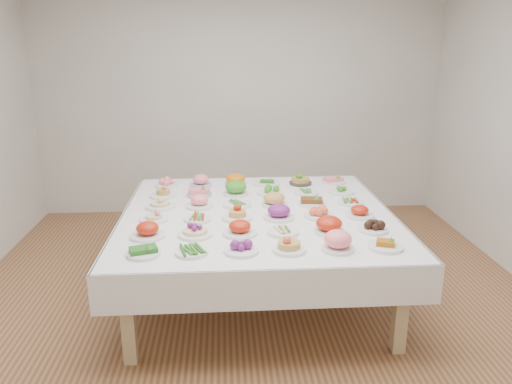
{
  "coord_description": "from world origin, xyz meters",
  "views": [
    {
      "loc": [
        -0.23,
        -3.75,
        2.11
      ],
      "look_at": [
        0.05,
        0.35,
        0.88
      ],
      "focal_mm": 35.0,
      "sensor_mm": 36.0,
      "label": 1
    }
  ],
  "objects": [
    {
      "name": "dish_13",
      "position": [
        -0.44,
        0.02,
        0.77
      ],
      "size": [
        0.22,
        0.22,
        0.05
      ],
      "color": "white",
      "rests_on": "display_table"
    },
    {
      "name": "dish_30",
      "position": [
        -0.78,
        1.03,
        0.8
      ],
      "size": [
        0.23,
        0.23,
        0.1
      ],
      "color": "white",
      "rests_on": "display_table"
    },
    {
      "name": "dish_18",
      "position": [
        -0.77,
        0.37,
        0.82
      ],
      "size": [
        0.27,
        0.27,
        0.15
      ],
      "color": "white",
      "rests_on": "display_table"
    },
    {
      "name": "dish_5",
      "position": [
        0.88,
        -0.63,
        0.79
      ],
      "size": [
        0.24,
        0.24,
        0.09
      ],
      "color": "white",
      "rests_on": "display_table"
    },
    {
      "name": "dish_32",
      "position": [
        -0.1,
        1.03,
        0.81
      ],
      "size": [
        0.22,
        0.22,
        0.13
      ],
      "color": "white",
      "rests_on": "display_table"
    },
    {
      "name": "room_envelope",
      "position": [
        0.0,
        0.0,
        1.83
      ],
      "size": [
        5.02,
        5.02,
        2.81
      ],
      "color": "#9B6940",
      "rests_on": "ground"
    },
    {
      "name": "dish_25",
      "position": [
        -0.45,
        0.69,
        0.8
      ],
      "size": [
        0.22,
        0.22,
        0.11
      ],
      "color": "#4C66B2",
      "rests_on": "display_table"
    },
    {
      "name": "dish_17",
      "position": [
        0.88,
        0.02,
        0.81
      ],
      "size": [
        0.23,
        0.23,
        0.13
      ],
      "color": "white",
      "rests_on": "display_table"
    },
    {
      "name": "dish_9",
      "position": [
        0.21,
        -0.31,
        0.77
      ],
      "size": [
        0.23,
        0.23,
        0.06
      ],
      "color": "white",
      "rests_on": "display_table"
    },
    {
      "name": "dish_21",
      "position": [
        0.21,
        0.35,
        0.81
      ],
      "size": [
        0.22,
        0.22,
        0.13
      ],
      "color": "white",
      "rests_on": "display_table"
    },
    {
      "name": "dish_7",
      "position": [
        -0.44,
        -0.31,
        0.82
      ],
      "size": [
        0.28,
        0.28,
        0.15
      ],
      "color": "white",
      "rests_on": "display_table"
    },
    {
      "name": "dish_4",
      "position": [
        0.55,
        -0.64,
        0.82
      ],
      "size": [
        0.24,
        0.24,
        0.15
      ],
      "color": "white",
      "rests_on": "display_table"
    },
    {
      "name": "dish_12",
      "position": [
        -0.78,
        0.04,
        0.81
      ],
      "size": [
        0.23,
        0.23,
        0.12
      ],
      "color": "white",
      "rests_on": "display_table"
    },
    {
      "name": "display_table",
      "position": [
        0.05,
        0.2,
        0.69
      ],
      "size": [
        2.25,
        2.25,
        0.75
      ],
      "color": "white",
      "rests_on": "ground"
    },
    {
      "name": "dish_31",
      "position": [
        -0.45,
        1.02,
        0.81
      ],
      "size": [
        0.22,
        0.22,
        0.13
      ],
      "color": "#4C66B2",
      "rests_on": "display_table"
    },
    {
      "name": "dish_22",
      "position": [
        0.54,
        0.36,
        0.8
      ],
      "size": [
        0.23,
        0.23,
        0.11
      ],
      "color": "white",
      "rests_on": "display_table"
    },
    {
      "name": "dish_1",
      "position": [
        -0.45,
        -0.63,
        0.77
      ],
      "size": [
        0.24,
        0.22,
        0.06
      ],
      "color": "white",
      "rests_on": "display_table"
    },
    {
      "name": "dish_3",
      "position": [
        0.21,
        -0.63,
        0.81
      ],
      "size": [
        0.23,
        0.23,
        0.13
      ],
      "color": "white",
      "rests_on": "display_table"
    },
    {
      "name": "dish_27",
      "position": [
        0.21,
        0.7,
        0.8
      ],
      "size": [
        0.24,
        0.24,
        0.11
      ],
      "color": "white",
      "rests_on": "display_table"
    },
    {
      "name": "dish_11",
      "position": [
        0.89,
        -0.3,
        0.8
      ],
      "size": [
        0.22,
        0.22,
        0.1
      ],
      "color": "white",
      "rests_on": "display_table"
    },
    {
      "name": "dish_20",
      "position": [
        -0.11,
        0.37,
        0.77
      ],
      "size": [
        0.25,
        0.24,
        0.06
      ],
      "color": "white",
      "rests_on": "display_table"
    },
    {
      "name": "dish_23",
      "position": [
        0.89,
        0.37,
        0.77
      ],
      "size": [
        0.22,
        0.22,
        0.05
      ],
      "color": "white",
      "rests_on": "display_table"
    },
    {
      "name": "dish_26",
      "position": [
        -0.11,
        0.7,
        0.82
      ],
      "size": [
        0.24,
        0.24,
        0.14
      ],
      "color": "white",
      "rests_on": "display_table"
    },
    {
      "name": "dish_29",
      "position": [
        0.89,
        0.69,
        0.79
      ],
      "size": [
        0.24,
        0.24,
        0.1
      ],
      "color": "white",
      "rests_on": "display_table"
    },
    {
      "name": "dish_34",
      "position": [
        0.55,
        1.02,
        0.81
      ],
      "size": [
        0.22,
        0.22,
        0.13
      ],
      "color": "#2C2A27",
      "rests_on": "display_table"
    },
    {
      "name": "dish_15",
      "position": [
        0.22,
        0.02,
        0.82
      ],
      "size": [
        0.25,
        0.25,
        0.15
      ],
      "color": "white",
      "rests_on": "display_table"
    },
    {
      "name": "dish_24",
      "position": [
        -0.78,
        0.69,
        0.8
      ],
      "size": [
        0.24,
        0.24,
        0.12
      ],
      "color": "white",
      "rests_on": "display_table"
    },
    {
      "name": "dish_33",
      "position": [
        0.21,
        1.02,
        0.79
      ],
      "size": [
        0.25,
        0.25,
        0.1
      ],
      "color": "white",
      "rests_on": "display_table"
    },
    {
      "name": "dish_2",
      "position": [
        -0.11,
        -0.64,
        0.8
      ],
      "size": [
        0.23,
        0.23,
        0.1
      ],
      "color": "white",
      "rests_on": "display_table"
    },
    {
      "name": "dish_6",
      "position": [
        -0.78,
        -0.31,
        0.82
      ],
      "size": [
        0.25,
        0.25,
        0.14
      ],
      "color": "white",
      "rests_on": "display_table"
    },
    {
      "name": "dish_0",
      "position": [
        -0.77,
        -0.64,
        0.8
      ],
      "size": [
        0.23,
        0.23,
        0.11
      ],
      "color": "white",
      "rests_on": "display_table"
    },
    {
      "name": "dish_10",
      "position": [
        0.55,
        -0.31,
        0.82
      ],
      "size": [
        0.23,
        0.23,
        0.14
      ],
      "color": "white",
      "rests_on": "display_table"
    },
    {
      "name": "dish_28",
      "position": [
        0.55,
        0.69,
        0.77
      ],
      "size": [
        0.22,
        0.22,
        0.05
      ],
      "color": "white",
      "rests_on": "display_table"
    },
    {
      "name": "dish_16",
      "position": [
        0.55,
        0.04,
        0.8
      ],
      "size": [
        0.24,
        0.24,
        0.11
      ],
      "color": "white",
      "rests_on": "display_table"
    },
    {
      "name": "dish_8",
      "position": [
        -0.11,
        -0.31,
        0.82
      ],
      "size": [
        0.25,
        0.25,
        0.15
      ],
      "color": "white",
      "rests_on": "display_table"
    },
    {
      "name": "dish_19",
      "position": [
        -0.44,
        0.36,
        0.81
      ],
      "size": [
        0.23,
        0.23,
        0.13
      ],
      "color": "white",
      "rests_on": "display_table"
    },
    {
      "name": "dish_14",
      "position": [
        -0.12,
        0.03,
        0.81
      ],
      "size": [
        0.24,
        0.24,
        0.13
      ],
      "color": "white",
      "rests_on": "display_table"
    },
    {
      "name": "dish_35",
      "position": [
        0.88,
        1.03,
        0.8
      ],
      "size": [
        0.22,
        0.22,
        0.11
      ],
      "color": "white",
      "rests_on": "display_table"
    }
  ]
}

